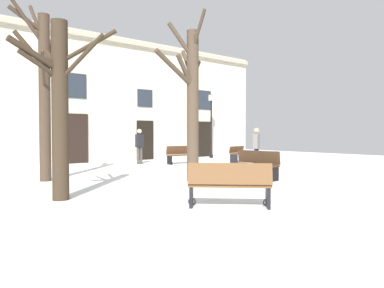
{
  "coord_description": "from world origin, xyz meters",
  "views": [
    {
      "loc": [
        -9.07,
        -9.56,
        1.54
      ],
      "look_at": [
        0.0,
        1.74,
        1.12
      ],
      "focal_mm": 33.73,
      "sensor_mm": 36.0,
      "label": 1
    }
  ],
  "objects": [
    {
      "name": "ground_plane",
      "position": [
        0.0,
        0.0,
        0.0
      ],
      "size": [
        34.03,
        34.03,
        0.0
      ],
      "primitive_type": "plane",
      "color": "white"
    },
    {
      "name": "tree_right_of_center",
      "position": [
        -6.26,
        -1.19,
        2.23
      ],
      "size": [
        2.25,
        2.09,
        4.12
      ],
      "color": "#382B1E",
      "rests_on": "ground"
    },
    {
      "name": "bench_back_to_back_left",
      "position": [
        1.91,
        5.05,
        0.46
      ],
      "size": [
        1.56,
        0.53,
        0.92
      ],
      "rotation": [
        0.0,
        0.0,
        6.24
      ],
      "color": "#51331E",
      "rests_on": "ground"
    },
    {
      "name": "tree_near_facade",
      "position": [
        -1.81,
        -0.5,
        2.67
      ],
      "size": [
        2.58,
        1.88,
        5.3
      ],
      "color": "#4C3D2D",
      "rests_on": "ground"
    },
    {
      "name": "building_facade",
      "position": [
        -0.0,
        8.87,
        3.51
      ],
      "size": [
        21.27,
        0.6,
        6.93
      ],
      "color": "beige",
      "rests_on": "ground"
    },
    {
      "name": "bench_by_litter_bin",
      "position": [
        5.11,
        4.0,
        0.45
      ],
      "size": [
        1.67,
        0.93,
        0.86
      ],
      "rotation": [
        0.0,
        0.0,
        0.29
      ],
      "color": "#51331E",
      "rests_on": "ground"
    },
    {
      "name": "litter_bin",
      "position": [
        2.25,
        -0.59,
        0.42
      ],
      "size": [
        0.41,
        0.41,
        0.83
      ],
      "color": "#4C1E19",
      "rests_on": "ground"
    },
    {
      "name": "person_crossing_plaza",
      "position": [
        3.27,
        1.2,
        1.0
      ],
      "size": [
        0.44,
        0.35,
        1.79
      ],
      "rotation": [
        0.0,
        0.0,
        3.56
      ],
      "color": "black",
      "rests_on": "ground"
    },
    {
      "name": "streetlamp",
      "position": [
        6.09,
        7.38,
        2.46
      ],
      "size": [
        0.3,
        0.3,
        4.04
      ],
      "color": "black",
      "rests_on": "ground"
    },
    {
      "name": "tree_center",
      "position": [
        -5.52,
        2.49,
        3.02
      ],
      "size": [
        1.82,
        2.99,
        5.88
      ],
      "color": "#423326",
      "rests_on": "ground"
    },
    {
      "name": "bench_near_lamp",
      "position": [
        -3.84,
        -4.29,
        0.49
      ],
      "size": [
        1.57,
        1.51,
        0.94
      ],
      "rotation": [
        0.0,
        0.0,
        2.39
      ],
      "color": "brown",
      "rests_on": "ground"
    },
    {
      "name": "bench_far_corner",
      "position": [
        0.24,
        -1.4,
        0.49
      ],
      "size": [
        0.6,
        1.8,
        0.96
      ],
      "rotation": [
        0.0,
        0.0,
        4.77
      ],
      "color": "#3D2819",
      "rests_on": "ground"
    },
    {
      "name": "person_strolling",
      "position": [
        0.2,
        6.2,
        0.99
      ],
      "size": [
        0.39,
        0.24,
        1.77
      ],
      "rotation": [
        0.0,
        0.0,
        3.2
      ],
      "color": "#403D3A",
      "rests_on": "ground"
    }
  ]
}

